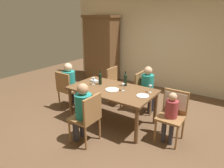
# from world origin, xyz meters

# --- Properties ---
(ground_plane) EXTENTS (10.00, 10.00, 0.00)m
(ground_plane) POSITION_xyz_m (0.00, 0.00, 0.00)
(ground_plane) COLOR brown
(rear_room_partition) EXTENTS (6.40, 0.12, 2.70)m
(rear_room_partition) POSITION_xyz_m (0.00, 2.69, 1.35)
(rear_room_partition) COLOR beige
(rear_room_partition) RESTS_ON ground_plane
(armoire_cabinet) EXTENTS (1.18, 0.62, 2.18)m
(armoire_cabinet) POSITION_xyz_m (-1.97, 2.24, 1.10)
(armoire_cabinet) COLOR brown
(armoire_cabinet) RESTS_ON ground_plane
(dining_table) EXTENTS (1.74, 0.97, 0.75)m
(dining_table) POSITION_xyz_m (0.00, 0.00, 0.66)
(dining_table) COLOR brown
(dining_table) RESTS_ON ground_plane
(chair_left_end) EXTENTS (0.44, 0.44, 0.92)m
(chair_left_end) POSITION_xyz_m (-1.25, -0.09, 0.53)
(chair_left_end) COLOR olive
(chair_left_end) RESTS_ON ground_plane
(chair_near) EXTENTS (0.44, 0.44, 0.92)m
(chair_near) POSITION_xyz_m (0.09, -0.87, 0.53)
(chair_near) COLOR olive
(chair_near) RESTS_ON ground_plane
(chair_far_right) EXTENTS (0.44, 0.44, 0.92)m
(chair_far_right) POSITION_xyz_m (0.31, 0.87, 0.53)
(chair_far_right) COLOR olive
(chair_far_right) RESTS_ON ground_plane
(chair_right_end) EXTENTS (0.44, 0.46, 0.92)m
(chair_right_end) POSITION_xyz_m (1.25, 0.12, 0.59)
(chair_right_end) COLOR olive
(chair_right_end) RESTS_ON ground_plane
(chair_far_left) EXTENTS (0.44, 0.44, 0.92)m
(chair_far_left) POSITION_xyz_m (-0.48, 0.87, 0.53)
(chair_far_left) COLOR olive
(chair_far_left) RESTS_ON ground_plane
(person_woman_host) EXTENTS (0.30, 0.34, 1.12)m
(person_woman_host) POSITION_xyz_m (-1.25, 0.03, 0.65)
(person_woman_host) COLOR #33333D
(person_woman_host) RESTS_ON ground_plane
(person_man_bearded) EXTENTS (0.34, 0.29, 1.10)m
(person_man_bearded) POSITION_xyz_m (-0.03, -0.87, 0.64)
(person_man_bearded) COLOR #33333D
(person_man_bearded) RESTS_ON ground_plane
(person_man_guest) EXTENTS (0.33, 0.28, 1.09)m
(person_man_guest) POSITION_xyz_m (0.42, 0.87, 0.63)
(person_man_guest) COLOR #33333D
(person_man_guest) RESTS_ON ground_plane
(person_child_small) EXTENTS (0.22, 0.25, 0.94)m
(person_child_small) POSITION_xyz_m (1.25, -0.02, 0.56)
(person_child_small) COLOR #33333D
(person_child_small) RESTS_ON ground_plane
(wine_bottle_tall_green) EXTENTS (0.07, 0.07, 0.31)m
(wine_bottle_tall_green) POSITION_xyz_m (-0.37, 0.08, 0.89)
(wine_bottle_tall_green) COLOR black
(wine_bottle_tall_green) RESTS_ON dining_table
(wine_bottle_dark_red) EXTENTS (0.07, 0.07, 0.32)m
(wine_bottle_dark_red) POSITION_xyz_m (0.13, 0.30, 0.89)
(wine_bottle_dark_red) COLOR black
(wine_bottle_dark_red) RESTS_ON dining_table
(wine_glass_near_left) EXTENTS (0.07, 0.07, 0.15)m
(wine_glass_near_left) POSITION_xyz_m (0.25, 0.03, 0.85)
(wine_glass_near_left) COLOR silver
(wine_glass_near_left) RESTS_ON dining_table
(wine_glass_centre) EXTENTS (0.07, 0.07, 0.15)m
(wine_glass_centre) POSITION_xyz_m (0.73, 0.25, 0.85)
(wine_glass_centre) COLOR silver
(wine_glass_centre) RESTS_ON dining_table
(wine_glass_near_right) EXTENTS (0.07, 0.07, 0.15)m
(wine_glass_near_right) POSITION_xyz_m (-0.48, -0.01, 0.85)
(wine_glass_near_right) COLOR silver
(wine_glass_near_right) RESTS_ON dining_table
(dinner_plate_host) EXTENTS (0.23, 0.23, 0.01)m
(dinner_plate_host) POSITION_xyz_m (0.70, -0.01, 0.75)
(dinner_plate_host) COLOR white
(dinner_plate_host) RESTS_ON dining_table
(dinner_plate_guest_left) EXTENTS (0.28, 0.28, 0.01)m
(dinner_plate_guest_left) POSITION_xyz_m (0.05, -0.06, 0.75)
(dinner_plate_guest_left) COLOR silver
(dinner_plate_guest_left) RESTS_ON dining_table
(folded_napkin) EXTENTS (0.17, 0.14, 0.03)m
(folded_napkin) POSITION_xyz_m (-0.60, 0.16, 0.76)
(folded_napkin) COLOR #ADC6D6
(folded_napkin) RESTS_ON dining_table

